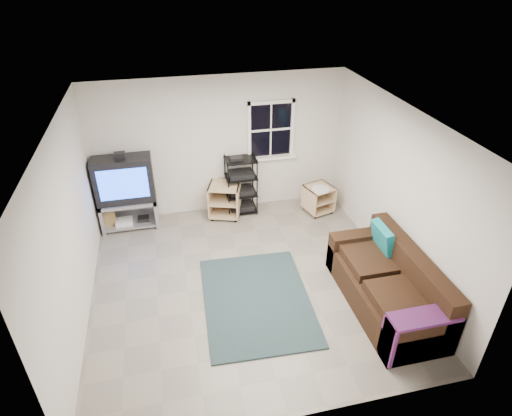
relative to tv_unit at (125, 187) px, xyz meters
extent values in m
plane|color=gray|center=(1.75, -2.03, -0.81)|extent=(4.60, 4.60, 0.00)
plane|color=white|center=(1.75, -2.03, 1.79)|extent=(4.60, 4.60, 0.00)
plane|color=silver|center=(1.75, 0.27, 0.49)|extent=(4.60, 0.00, 4.60)
plane|color=silver|center=(1.75, -4.33, 0.49)|extent=(4.60, 0.00, 4.60)
plane|color=silver|center=(-0.55, -2.03, 0.49)|extent=(0.00, 4.60, 4.60)
plane|color=silver|center=(4.05, -2.03, 0.49)|extent=(0.00, 4.60, 4.60)
cube|color=black|center=(2.70, 0.26, 0.74)|extent=(0.80, 0.01, 1.02)
cube|color=white|center=(2.70, 0.24, 1.26)|extent=(0.88, 0.06, 0.06)
cube|color=white|center=(2.70, 0.22, 0.19)|extent=(0.98, 0.14, 0.05)
cube|color=white|center=(2.29, 0.24, 0.74)|extent=(0.06, 0.06, 1.10)
cube|color=white|center=(3.11, 0.24, 0.74)|extent=(0.06, 0.06, 1.10)
cube|color=white|center=(2.70, 0.24, 0.74)|extent=(0.78, 0.04, 0.04)
cube|color=gray|center=(0.00, -0.01, -0.29)|extent=(1.00, 0.50, 0.06)
cube|color=gray|center=(-0.47, -0.01, -0.53)|extent=(0.06, 0.50, 0.55)
cube|color=gray|center=(0.47, -0.01, -0.53)|extent=(0.06, 0.50, 0.55)
cube|color=gray|center=(0.00, -0.01, -0.74)|extent=(0.88, 0.46, 0.04)
cube|color=gray|center=(0.00, 0.22, -0.53)|extent=(1.00, 0.04, 0.55)
cube|color=silver|center=(-0.12, -0.05, -0.68)|extent=(0.30, 0.24, 0.08)
cube|color=black|center=(0.22, -0.01, -0.69)|extent=(0.20, 0.18, 0.06)
cube|color=black|center=(0.00, -0.01, 0.15)|extent=(1.00, 0.42, 0.82)
cube|color=blue|center=(0.00, -0.22, 0.17)|extent=(0.82, 0.01, 0.56)
cube|color=black|center=(0.00, -0.01, 0.61)|extent=(0.18, 0.13, 0.10)
cylinder|color=black|center=(1.82, -0.15, -0.23)|extent=(0.02, 0.02, 1.15)
cylinder|color=black|center=(2.35, -0.15, -0.23)|extent=(0.02, 0.02, 1.15)
cylinder|color=black|center=(1.82, 0.23, -0.23)|extent=(0.02, 0.02, 1.15)
cylinder|color=black|center=(2.35, 0.23, -0.23)|extent=(0.02, 0.02, 1.15)
cube|color=black|center=(2.08, 0.04, -0.76)|extent=(0.58, 0.42, 0.02)
cube|color=black|center=(2.08, 0.04, -0.70)|extent=(0.45, 0.34, 0.09)
cube|color=black|center=(2.08, 0.04, -0.41)|extent=(0.58, 0.42, 0.02)
cube|color=black|center=(2.08, 0.04, -0.35)|extent=(0.45, 0.34, 0.09)
cube|color=black|center=(2.08, 0.04, -0.06)|extent=(0.58, 0.42, 0.02)
cube|color=black|center=(2.08, 0.04, 0.00)|extent=(0.45, 0.34, 0.09)
cube|color=black|center=(2.08, 0.04, 0.29)|extent=(0.58, 0.42, 0.02)
cube|color=#DDB688|center=(1.75, -0.03, -0.16)|extent=(0.70, 0.70, 0.02)
cube|color=#DDB688|center=(1.75, -0.03, -0.74)|extent=(0.70, 0.70, 0.02)
cube|color=#DDB688|center=(1.50, 0.06, -0.45)|extent=(0.20, 0.54, 0.60)
cube|color=#DDB688|center=(2.01, -0.11, -0.45)|extent=(0.20, 0.54, 0.60)
cube|color=#DDB688|center=(1.84, 0.23, -0.45)|extent=(0.49, 0.18, 0.60)
cube|color=#DDB688|center=(1.75, -0.03, -0.48)|extent=(0.65, 0.66, 0.02)
cylinder|color=black|center=(1.47, -0.17, -0.78)|extent=(0.06, 0.06, 0.06)
cylinder|color=black|center=(2.03, 0.12, -0.78)|extent=(0.06, 0.06, 0.06)
cube|color=#DDB688|center=(3.53, -0.29, -0.29)|extent=(0.60, 0.60, 0.02)
cube|color=#DDB688|center=(3.53, -0.29, -0.75)|extent=(0.60, 0.60, 0.02)
cube|color=#DDB688|center=(3.31, -0.36, -0.52)|extent=(0.15, 0.47, 0.48)
cube|color=#DDB688|center=(3.75, -0.23, -0.52)|extent=(0.15, 0.47, 0.48)
cube|color=#DDB688|center=(3.47, -0.07, -0.52)|extent=(0.43, 0.14, 0.48)
cube|color=#DDB688|center=(3.53, -0.29, -0.54)|extent=(0.55, 0.56, 0.02)
cylinder|color=black|center=(3.40, -0.53, -0.78)|extent=(0.05, 0.05, 0.05)
cylinder|color=black|center=(3.66, -0.06, -0.78)|extent=(0.05, 0.05, 0.05)
cylinder|color=silver|center=(3.51, -0.40, -0.26)|extent=(0.34, 0.34, 0.03)
cube|color=black|center=(3.55, -2.94, -0.59)|extent=(0.93, 2.07, 0.44)
cube|color=black|center=(3.90, -2.94, -0.15)|extent=(0.25, 2.07, 0.45)
cube|color=black|center=(3.55, -2.03, -0.49)|extent=(0.93, 0.25, 0.64)
cube|color=black|center=(3.55, -3.86, -0.49)|extent=(0.93, 0.25, 0.64)
cube|color=black|center=(3.47, -3.36, -0.31)|extent=(0.62, 0.75, 0.13)
cube|color=black|center=(3.47, -2.53, -0.31)|extent=(0.62, 0.75, 0.13)
cube|color=teal|center=(3.74, -2.37, -0.06)|extent=(0.21, 0.50, 0.43)
cube|color=navy|center=(3.53, -3.86, -0.14)|extent=(0.86, 0.31, 0.04)
cube|color=navy|center=(3.11, -3.86, -0.47)|extent=(0.04, 0.31, 0.60)
cube|color=black|center=(1.81, -2.46, -0.80)|extent=(1.61, 2.15, 0.02)
cube|color=olive|center=(-0.41, -0.01, -0.61)|extent=(0.32, 0.27, 0.39)
camera|label=1|loc=(0.76, -6.97, 3.58)|focal=30.00mm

